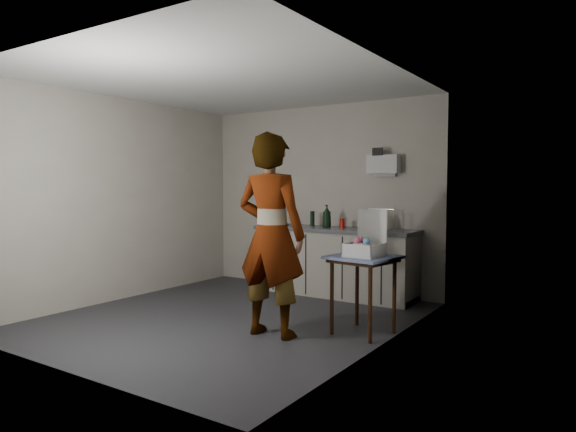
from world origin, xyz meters
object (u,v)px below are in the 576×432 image
Objects in this scene: standing_man at (271,235)px; paper_towel at (283,216)px; soap_bottle at (327,216)px; soda_can at (342,223)px; side_table at (363,266)px; kitchen_counter at (334,264)px; dish_rack at (376,225)px; dark_bottle at (312,219)px; bakery_box at (365,246)px.

paper_towel is at bearing -63.20° from standing_man.
soap_bottle is 0.22m from soda_can.
side_table is at bearing -49.41° from soap_bottle.
soda_can is (0.10, 0.03, 0.55)m from kitchen_counter.
dark_bottle is at bearing 177.09° from dish_rack.
soap_bottle is at bearing -148.60° from soda_can.
dish_rack is at bearing -2.91° from dark_bottle.
soap_bottle is 2.46× the size of soda_can.
bakery_box is at bearing -45.41° from dark_bottle.
side_table is 1.81m from soda_can.
standing_man reaches higher than bakery_box.
paper_towel is (-0.73, 0.04, -0.02)m from soap_bottle.
bakery_box is (1.12, -1.46, 0.45)m from kitchen_counter.
paper_towel is at bearing 147.11° from bakery_box.
standing_man reaches higher than dark_bottle.
soda_can is at bearing 31.40° from soap_bottle.
dish_rack is at bearing 117.26° from side_table.
standing_man is (0.37, -1.99, 0.56)m from kitchen_counter.
soap_bottle reaches higher than kitchen_counter.
dish_rack is at bearing 0.11° from kitchen_counter.
standing_man is at bearing -59.16° from paper_towel.
soap_bottle is at bearing -23.31° from dark_bottle.
dish_rack is at bearing -3.12° from soda_can.
bakery_box reaches higher than kitchen_counter.
dish_rack is (0.68, 0.08, -0.09)m from soap_bottle.
paper_towel is at bearing -175.92° from soda_can.
side_table is 1.56m from dish_rack.
standing_man is 6.45× the size of soap_bottle.
soda_can reaches higher than kitchen_counter.
standing_man is 4.37× the size of bakery_box.
dish_rack is 1.56m from bakery_box.
kitchen_counter is at bearing -83.57° from standing_man.
standing_man reaches higher than side_table.
soda_can is 0.32× the size of dish_rack.
kitchen_counter is 8.15× the size of paper_towel.
dark_bottle is (-0.37, 0.05, 0.59)m from kitchen_counter.
standing_man reaches higher than soap_bottle.
soda_can is 0.28× the size of bakery_box.
soda_can is (0.17, 0.11, -0.09)m from soap_bottle.
kitchen_counter is at bearing 135.50° from side_table.
standing_man is at bearing -82.48° from soda_can.
paper_towel is at bearing -168.56° from dark_bottle.
soap_bottle is at bearing 138.86° from side_table.
standing_man reaches higher than soda_can.
kitchen_counter is 1.90m from bakery_box.
paper_towel is (-1.90, 1.41, 0.36)m from side_table.
soda_can is 0.91m from paper_towel.
side_table is at bearing -52.78° from kitchen_counter.
dish_rack is (0.60, 0.00, 0.54)m from kitchen_counter.
bakery_box is at bearing -36.62° from paper_towel.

